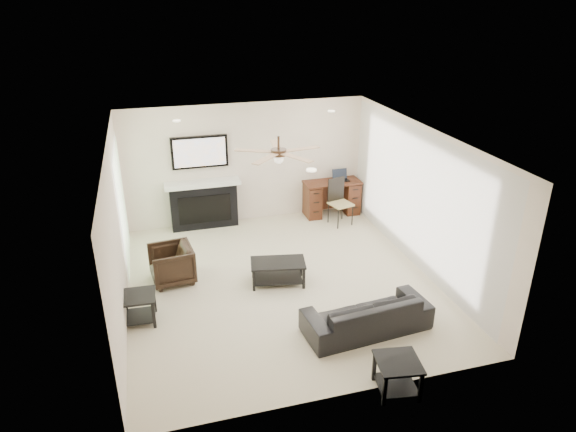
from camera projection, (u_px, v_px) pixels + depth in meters
name	position (u px, v px, depth m)	size (l,w,h in m)	color
room_shell	(291.00, 186.00, 8.10)	(5.50, 5.54, 2.52)	beige
sofa	(367.00, 314.00, 7.36)	(1.84, 0.72, 0.54)	black
armchair	(172.00, 264.00, 8.59)	(0.68, 0.70, 0.64)	black
coffee_table	(278.00, 272.00, 8.57)	(0.90, 0.50, 0.40)	black
end_table_near	(397.00, 376.00, 6.24)	(0.52, 0.52, 0.45)	black
end_table_left	(139.00, 308.00, 7.57)	(0.50, 0.50, 0.45)	black
fireplace_unit	(203.00, 184.00, 10.32)	(1.52, 0.34, 1.91)	black
desk	(331.00, 198.00, 11.17)	(1.22, 0.56, 0.76)	#3B190E
desk_chair	(341.00, 202.00, 10.65)	(0.42, 0.44, 0.97)	black
laptop	(341.00, 176.00, 11.00)	(0.33, 0.24, 0.23)	black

